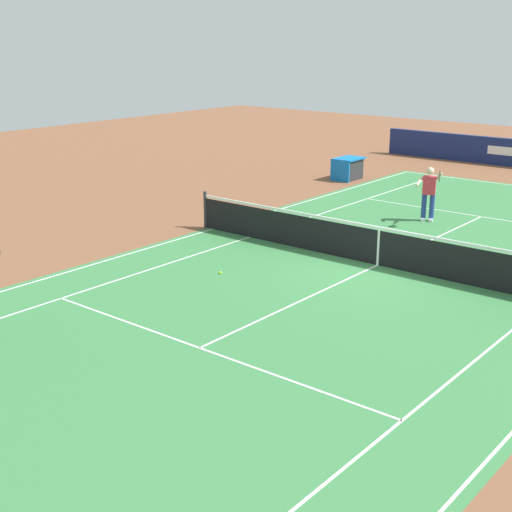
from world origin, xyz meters
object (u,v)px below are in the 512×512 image
(tennis_net, at_px, (379,246))
(equipment_cart_tarped, at_px, (348,168))
(tennis_player_far, at_px, (429,191))
(tennis_ball, at_px, (220,273))

(tennis_net, height_order, equipment_cart_tarped, tennis_net)
(tennis_player_far, xyz_separation_m, tennis_ball, (7.83, -1.48, -0.90))
(tennis_player_far, relative_size, tennis_ball, 25.71)
(tennis_ball, distance_m, equipment_cart_tarped, 12.58)
(tennis_net, bearing_deg, equipment_cart_tarped, -143.90)
(tennis_net, distance_m, equipment_cart_tarped, 11.08)
(tennis_net, bearing_deg, tennis_player_far, -167.45)
(tennis_net, distance_m, tennis_player_far, 5.00)
(tennis_net, height_order, tennis_player_far, tennis_player_far)
(tennis_net, xyz_separation_m, tennis_ball, (2.97, -2.56, -0.46))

